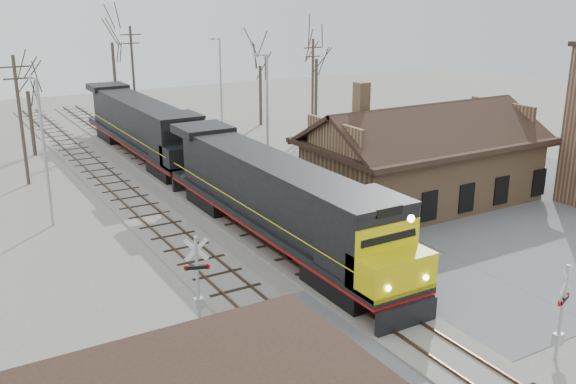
# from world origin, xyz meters

# --- Properties ---
(ground) EXTENTS (140.00, 140.00, 0.00)m
(ground) POSITION_xyz_m (0.00, 0.00, 0.00)
(ground) COLOR gray
(ground) RESTS_ON ground
(road) EXTENTS (60.00, 9.00, 0.03)m
(road) POSITION_xyz_m (0.00, 0.00, 0.01)
(road) COLOR slate
(road) RESTS_ON ground
(track_main) EXTENTS (3.40, 90.00, 0.24)m
(track_main) POSITION_xyz_m (0.00, 15.00, 0.07)
(track_main) COLOR gray
(track_main) RESTS_ON ground
(track_siding) EXTENTS (3.40, 90.00, 0.24)m
(track_siding) POSITION_xyz_m (-4.50, 15.00, 0.07)
(track_siding) COLOR gray
(track_siding) RESTS_ON ground
(depot) EXTENTS (15.20, 9.31, 7.90)m
(depot) POSITION_xyz_m (11.99, 12.00, 2.41)
(depot) COLOR #9F7752
(depot) RESTS_ON ground
(locomotive_lead) EXTENTS (3.30, 22.10, 4.91)m
(locomotive_lead) POSITION_xyz_m (0.00, 9.75, 2.58)
(locomotive_lead) COLOR black
(locomotive_lead) RESTS_ON ground
(locomotive_trailing) EXTENTS (3.30, 22.10, 4.65)m
(locomotive_trailing) POSITION_xyz_m (0.00, 32.13, 2.58)
(locomotive_trailing) COLOR black
(locomotive_trailing) RESTS_ON ground
(crossbuck_near) EXTENTS (1.06, 0.46, 3.88)m
(crossbuck_near) POSITION_xyz_m (3.36, -5.20, 1.83)
(crossbuck_near) COLOR #A5A8AD
(crossbuck_near) RESTS_ON ground
(crossbuck_far) EXTENTS (1.06, 0.45, 3.84)m
(crossbuck_far) POSITION_xyz_m (-7.03, 4.30, 1.82)
(crossbuck_far) COLOR #A5A8AD
(crossbuck_far) RESTS_ON ground
(streetlight_a) EXTENTS (0.25, 2.04, 8.69)m
(streetlight_a) POSITION_xyz_m (-9.91, 19.64, 4.88)
(streetlight_a) COLOR #A5A8AD
(streetlight_a) RESTS_ON ground
(streetlight_b) EXTENTS (0.25, 2.04, 8.87)m
(streetlight_b) POSITION_xyz_m (6.61, 23.25, 4.97)
(streetlight_b) COLOR #A5A8AD
(streetlight_b) RESTS_ON ground
(streetlight_c) EXTENTS (0.25, 2.04, 9.07)m
(streetlight_c) POSITION_xyz_m (9.48, 37.59, 5.07)
(streetlight_c) COLOR #A5A8AD
(streetlight_c) RESTS_ON ground
(utility_pole_a) EXTENTS (2.00, 0.24, 9.13)m
(utility_pole_a) POSITION_xyz_m (-9.66, 29.14, 4.78)
(utility_pole_a) COLOR #382D23
(utility_pole_a) RESTS_ON ground
(utility_pole_b) EXTENTS (2.00, 0.24, 10.13)m
(utility_pole_b) POSITION_xyz_m (2.69, 42.61, 5.29)
(utility_pole_b) COLOR #382D23
(utility_pole_b) RESTS_ON ground
(utility_pole_c) EXTENTS (2.00, 0.24, 9.06)m
(utility_pole_c) POSITION_xyz_m (16.63, 32.50, 4.75)
(utility_pole_c) COLOR #382D23
(utility_pole_c) RESTS_ON ground
(tree_b) EXTENTS (3.60, 3.60, 8.82)m
(tree_b) POSITION_xyz_m (-7.69, 37.90, 6.27)
(tree_b) COLOR #382D23
(tree_b) RESTS_ON ground
(tree_c) EXTENTS (5.50, 5.50, 13.48)m
(tree_c) POSITION_xyz_m (2.44, 48.20, 9.61)
(tree_c) COLOR #382D23
(tree_c) RESTS_ON ground
(tree_d) EXTENTS (4.03, 4.03, 9.86)m
(tree_d) POSITION_xyz_m (14.82, 39.52, 7.02)
(tree_d) COLOR #382D23
(tree_d) RESTS_ON ground
(tree_e) EXTENTS (4.58, 4.58, 11.21)m
(tree_e) POSITION_xyz_m (18.98, 35.52, 7.98)
(tree_e) COLOR #382D23
(tree_e) RESTS_ON ground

